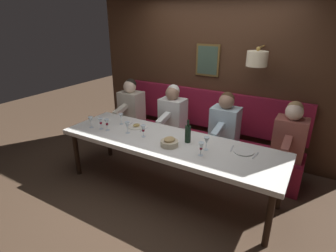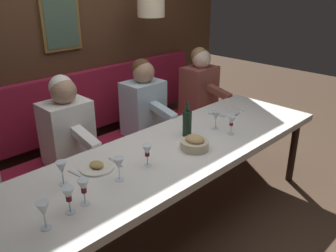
# 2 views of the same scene
# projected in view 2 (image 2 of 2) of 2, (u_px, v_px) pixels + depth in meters

# --- Properties ---
(ground_plane) EXTENTS (12.00, 12.00, 0.00)m
(ground_plane) POSITION_uv_depth(u_px,v_px,m) (175.00, 224.00, 3.05)
(ground_plane) COLOR #4C3828
(dining_table) EXTENTS (0.90, 2.95, 0.74)m
(dining_table) POSITION_uv_depth(u_px,v_px,m) (176.00, 154.00, 2.79)
(dining_table) COLOR silver
(dining_table) RESTS_ON ground_plane
(banquette_bench) EXTENTS (0.52, 3.15, 0.45)m
(banquette_bench) POSITION_uv_depth(u_px,v_px,m) (112.00, 166.00, 3.54)
(banquette_bench) COLOR maroon
(banquette_bench) RESTS_ON ground_plane
(back_wall_panel) EXTENTS (0.59, 4.35, 2.90)m
(back_wall_panel) POSITION_uv_depth(u_px,v_px,m) (70.00, 45.00, 3.48)
(back_wall_panel) COLOR #422819
(back_wall_panel) RESTS_ON ground_plane
(diner_nearest) EXTENTS (0.60, 0.40, 0.79)m
(diner_nearest) POSITION_uv_depth(u_px,v_px,m) (200.00, 83.00, 4.18)
(diner_nearest) COLOR #934C42
(diner_nearest) RESTS_ON banquette_bench
(diner_near) EXTENTS (0.60, 0.40, 0.79)m
(diner_near) POSITION_uv_depth(u_px,v_px,m) (144.00, 100.00, 3.60)
(diner_near) COLOR silver
(diner_near) RESTS_ON banquette_bench
(diner_middle) EXTENTS (0.60, 0.40, 0.79)m
(diner_middle) POSITION_uv_depth(u_px,v_px,m) (67.00, 124.00, 3.02)
(diner_middle) COLOR white
(diner_middle) RESTS_ON banquette_bench
(place_setting_0) EXTENTS (0.24, 0.32, 0.05)m
(place_setting_0) POSITION_uv_depth(u_px,v_px,m) (97.00, 167.00, 2.45)
(place_setting_0) COLOR silver
(place_setting_0) RESTS_ON dining_table
(place_setting_1) EXTENTS (0.24, 0.33, 0.01)m
(place_setting_1) POSITION_uv_depth(u_px,v_px,m) (227.00, 112.00, 3.48)
(place_setting_1) COLOR silver
(place_setting_1) RESTS_ON dining_table
(wine_glass_0) EXTENTS (0.07, 0.07, 0.16)m
(wine_glass_0) POSITION_uv_depth(u_px,v_px,m) (216.00, 116.00, 3.06)
(wine_glass_0) COLOR silver
(wine_glass_0) RESTS_ON dining_table
(wine_glass_1) EXTENTS (0.07, 0.07, 0.16)m
(wine_glass_1) POSITION_uv_depth(u_px,v_px,m) (68.00, 195.00, 1.96)
(wine_glass_1) COLOR silver
(wine_glass_1) RESTS_ON dining_table
(wine_glass_2) EXTENTS (0.07, 0.07, 0.16)m
(wine_glass_2) POSITION_uv_depth(u_px,v_px,m) (119.00, 164.00, 2.28)
(wine_glass_2) COLOR silver
(wine_glass_2) RESTS_ON dining_table
(wine_glass_3) EXTENTS (0.07, 0.07, 0.16)m
(wine_glass_3) POSITION_uv_depth(u_px,v_px,m) (62.00, 168.00, 2.23)
(wine_glass_3) COLOR silver
(wine_glass_3) RESTS_ON dining_table
(wine_glass_4) EXTENTS (0.07, 0.07, 0.16)m
(wine_glass_4) POSITION_uv_depth(u_px,v_px,m) (83.00, 187.00, 2.03)
(wine_glass_4) COLOR silver
(wine_glass_4) RESTS_ON dining_table
(wine_glass_5) EXTENTS (0.07, 0.07, 0.16)m
(wine_glass_5) POSITION_uv_depth(u_px,v_px,m) (147.00, 151.00, 2.45)
(wine_glass_5) COLOR silver
(wine_glass_5) RESTS_ON dining_table
(wine_glass_6) EXTENTS (0.07, 0.07, 0.16)m
(wine_glass_6) POSITION_uv_depth(u_px,v_px,m) (43.00, 210.00, 1.83)
(wine_glass_6) COLOR silver
(wine_glass_6) RESTS_ON dining_table
(wine_glass_7) EXTENTS (0.07, 0.07, 0.16)m
(wine_glass_7) POSITION_uv_depth(u_px,v_px,m) (232.00, 121.00, 2.96)
(wine_glass_7) COLOR silver
(wine_glass_7) RESTS_ON dining_table
(wine_bottle) EXTENTS (0.08, 0.08, 0.30)m
(wine_bottle) POSITION_uv_depth(u_px,v_px,m) (187.00, 123.00, 2.93)
(wine_bottle) COLOR black
(wine_bottle) RESTS_ON dining_table
(bread_bowl) EXTENTS (0.22, 0.22, 0.12)m
(bread_bowl) POSITION_uv_depth(u_px,v_px,m) (195.00, 143.00, 2.72)
(bread_bowl) COLOR beige
(bread_bowl) RESTS_ON dining_table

